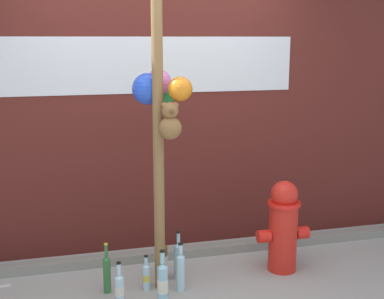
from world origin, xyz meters
name	(u,v)px	position (x,y,z in m)	size (l,w,h in m)	color
building_wall	(155,68)	(0.00, 1.41, 1.68)	(10.00, 0.21, 3.36)	#561E19
curb_strip	(166,254)	(0.00, 1.01, 0.04)	(8.00, 0.12, 0.08)	gray
memorial_post	(159,70)	(-0.13, 0.52, 1.72)	(0.52, 0.47, 2.90)	olive
fire_hydrant	(283,226)	(0.92, 0.53, 0.40)	(0.46, 0.28, 0.79)	red
bottle_0	(163,283)	(-0.19, 0.22, 0.17)	(0.08, 0.08, 0.42)	#93CCE0
bottle_1	(107,273)	(-0.57, 0.50, 0.16)	(0.06, 0.06, 0.41)	#337038
bottle_2	(163,260)	(-0.10, 0.63, 0.16)	(0.07, 0.07, 0.41)	brown
bottle_3	(146,276)	(-0.27, 0.46, 0.12)	(0.06, 0.06, 0.29)	#B2DBEA
bottle_4	(178,260)	(0.02, 0.59, 0.17)	(0.07, 0.07, 0.41)	#93CCE0
bottle_5	(119,288)	(-0.50, 0.28, 0.13)	(0.07, 0.07, 0.34)	#B2DBEA
bottle_6	(181,271)	(-0.01, 0.38, 0.17)	(0.07, 0.07, 0.40)	#B2DBEA
litter_1	(5,286)	(-1.36, 0.81, 0.00)	(0.08, 0.04, 0.01)	silver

